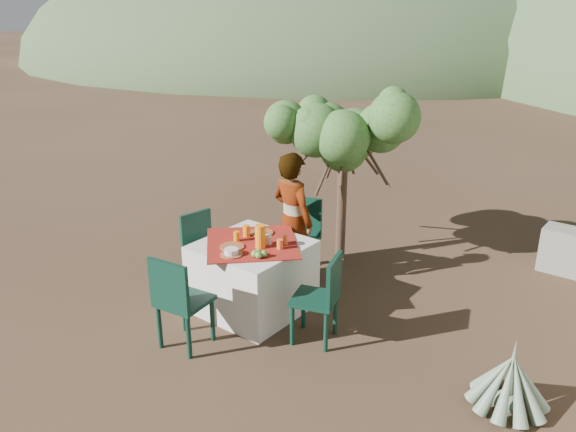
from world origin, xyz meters
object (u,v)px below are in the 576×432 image
at_px(chair_far, 300,234).
at_px(juice_pitcher, 260,236).
at_px(chair_right, 322,295).
at_px(shrub_tree, 351,141).
at_px(chair_near, 179,299).
at_px(table, 253,276).
at_px(chair_left, 202,247).
at_px(agave, 510,382).
at_px(person, 292,220).

distance_m(chair_far, juice_pitcher, 1.09).
relative_size(chair_right, shrub_tree, 0.46).
xyz_separation_m(chair_far, juice_pitcher, (0.24, -1.01, 0.35)).
bearing_deg(chair_right, chair_near, -64.52).
height_order(chair_right, shrub_tree, shrub_tree).
distance_m(table, chair_far, 0.99).
height_order(chair_left, chair_right, chair_right).
distance_m(chair_right, juice_pitcher, 0.89).
relative_size(chair_near, agave, 1.35).
relative_size(chair_far, chair_right, 1.06).
height_order(chair_near, person, person).
height_order(chair_near, agave, chair_near).
bearing_deg(chair_right, table, -112.18).
xyz_separation_m(chair_left, shrub_tree, (0.89, 1.69, 1.04)).
bearing_deg(chair_left, chair_near, -135.04).
bearing_deg(chair_far, chair_near, -102.12).
bearing_deg(person, juice_pitcher, 112.26).
bearing_deg(table, chair_right, -4.44).
relative_size(chair_far, chair_left, 1.08).
relative_size(table, person, 0.83).
relative_size(table, chair_left, 1.48).
bearing_deg(shrub_tree, juice_pitcher, -87.99).
xyz_separation_m(table, chair_near, (-0.04, -0.99, 0.14)).
xyz_separation_m(chair_near, agave, (2.72, 1.04, -0.29)).
distance_m(chair_far, chair_right, 1.48).
bearing_deg(chair_far, table, -98.21).
xyz_separation_m(table, chair_far, (-0.10, 0.98, 0.15)).
distance_m(table, chair_near, 1.00).
relative_size(chair_left, chair_right, 0.98).
xyz_separation_m(table, person, (-0.02, 0.72, 0.41)).
bearing_deg(shrub_tree, table, -92.70).
distance_m(person, agave, 2.84).
xyz_separation_m(chair_near, person, (0.01, 1.71, 0.27)).
distance_m(chair_near, juice_pitcher, 1.04).
relative_size(chair_far, shrub_tree, 0.49).
relative_size(shrub_tree, juice_pitcher, 8.17).
bearing_deg(agave, chair_left, 179.90).
height_order(table, chair_left, chair_left).
relative_size(shrub_tree, agave, 2.78).
distance_m(chair_far, person, 0.37).
bearing_deg(juice_pitcher, table, 168.36).
xyz_separation_m(chair_right, juice_pitcher, (-0.80, 0.04, 0.39)).
relative_size(chair_left, juice_pitcher, 3.70).
height_order(chair_far, agave, chair_far).
bearing_deg(chair_far, agave, -32.44).
height_order(person, agave, person).
distance_m(chair_left, shrub_tree, 2.17).
xyz_separation_m(table, shrub_tree, (0.08, 1.74, 1.15)).
bearing_deg(juice_pitcher, chair_far, 103.50).
xyz_separation_m(person, agave, (2.70, -0.68, -0.55)).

